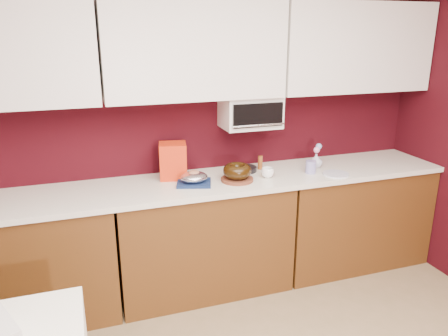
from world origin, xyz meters
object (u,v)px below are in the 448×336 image
object	(u,v)px
toaster_oven	(250,112)
pandoro_box	(173,161)
blue_jar	(311,167)
flower_vase	(316,160)
foil_ham_nest	(194,177)
bundt_cake	(237,171)
coffee_mug	(268,172)

from	to	relation	value
toaster_oven	pandoro_box	size ratio (longest dim) A/B	1.64
blue_jar	flower_vase	xyz separation A→B (m)	(0.12, 0.12, 0.02)
foil_ham_nest	flower_vase	xyz separation A→B (m)	(1.06, 0.08, 0.01)
bundt_cake	blue_jar	bearing A→B (deg)	-0.52
bundt_cake	coffee_mug	world-z (taller)	bundt_cake
foil_ham_nest	blue_jar	xyz separation A→B (m)	(0.95, -0.04, -0.01)
bundt_cake	blue_jar	world-z (taller)	bundt_cake
foil_ham_nest	blue_jar	distance (m)	0.95
bundt_cake	flower_vase	xyz separation A→B (m)	(0.74, 0.12, -0.01)
pandoro_box	toaster_oven	bearing A→B (deg)	12.59
flower_vase	blue_jar	bearing A→B (deg)	-133.73
coffee_mug	flower_vase	bearing A→B (deg)	13.23
foil_ham_nest	flower_vase	world-z (taller)	flower_vase
bundt_cake	blue_jar	xyz separation A→B (m)	(0.62, -0.01, -0.03)
coffee_mug	blue_jar	distance (m)	0.37
toaster_oven	pandoro_box	world-z (taller)	toaster_oven
foil_ham_nest	blue_jar	world-z (taller)	blue_jar
toaster_oven	flower_vase	distance (m)	0.69
coffee_mug	foil_ham_nest	bearing A→B (deg)	176.81
toaster_oven	bundt_cake	world-z (taller)	toaster_oven
pandoro_box	blue_jar	xyz separation A→B (m)	(1.06, -0.23, -0.09)
flower_vase	bundt_cake	bearing A→B (deg)	-171.05
toaster_oven	flower_vase	bearing A→B (deg)	-12.98
toaster_oven	flower_vase	xyz separation A→B (m)	(0.54, -0.13, -0.41)
coffee_mug	blue_jar	bearing A→B (deg)	-1.10
foil_ham_nest	coffee_mug	distance (m)	0.58
pandoro_box	blue_jar	distance (m)	1.09
foil_ham_nest	pandoro_box	world-z (taller)	pandoro_box
toaster_oven	blue_jar	bearing A→B (deg)	-30.08
foil_ham_nest	coffee_mug	world-z (taller)	same
foil_ham_nest	pandoro_box	size ratio (longest dim) A/B	0.76
coffee_mug	pandoro_box	bearing A→B (deg)	162.15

